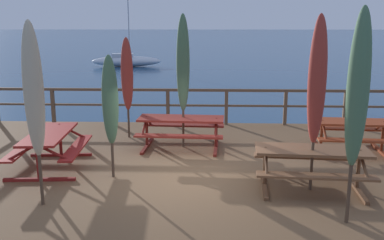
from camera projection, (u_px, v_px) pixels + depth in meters
The scene contains 14 objects.
ground_plane at pixel (191, 205), 8.69m from camera, with size 600.00×600.00×0.00m, color navy.
wooden_deck at pixel (191, 190), 8.62m from camera, with size 12.79×9.46×0.63m, color brown.
railing_waterside_far at pixel (197, 100), 12.85m from camera, with size 12.59×0.10×1.09m.
picnic_table_front_right at pixel (352, 130), 10.02m from camera, with size 1.86×1.52×0.78m.
picnic_table_mid_centre at pixel (50, 142), 8.93m from camera, with size 1.54×2.07×0.78m.
picnic_table_back_left at pixel (181, 126), 10.39m from camera, with size 2.15×1.50×0.78m.
picnic_table_front_left at pixel (312, 159), 7.79m from camera, with size 2.15×1.54×0.78m.
patio_umbrella_tall_mid_right at pixel (34, 91), 6.76m from camera, with size 0.32×0.32×3.07m.
patio_umbrella_short_front at pixel (127, 75), 11.11m from camera, with size 0.32×0.32×2.68m.
patio_umbrella_short_back at pixel (183, 64), 10.13m from camera, with size 0.32×0.32×3.25m.
patio_umbrella_tall_back_right at pixel (317, 81), 7.40m from camera, with size 0.32×0.32×3.18m.
patio_umbrella_tall_front at pixel (110, 101), 8.17m from camera, with size 0.32×0.32×2.45m.
patio_umbrella_tall_back_left at pixel (358, 90), 6.08m from camera, with size 0.32×0.32×3.26m.
sailboat_distant at pixel (126, 61), 37.05m from camera, with size 6.12×2.17×7.72m.
Camera 1 is at (0.35, -8.08, 3.63)m, focal length 39.54 mm.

